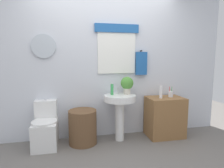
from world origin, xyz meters
name	(u,v)px	position (x,y,z in m)	size (l,w,h in m)	color
back_wall	(104,62)	(0.00, 1.15, 1.30)	(4.40, 0.18, 2.60)	silver
toilet	(46,129)	(-0.97, 0.88, 0.28)	(0.38, 0.51, 0.72)	white
laundry_hamper	(83,127)	(-0.39, 0.85, 0.27)	(0.45, 0.45, 0.55)	brown
pedestal_sink	(120,106)	(0.22, 0.85, 0.59)	(0.52, 0.52, 0.77)	white
faucet	(118,91)	(0.22, 0.97, 0.82)	(0.03, 0.03, 0.10)	silver
wooden_cabinet	(165,117)	(1.04, 0.85, 0.35)	(0.62, 0.44, 0.70)	olive
soap_bottle	(112,89)	(0.10, 0.90, 0.86)	(0.05, 0.05, 0.18)	green
potted_plant	(127,84)	(0.36, 0.91, 0.94)	(0.21, 0.21, 0.29)	beige
lotion_bottle	(161,92)	(0.93, 0.81, 0.80)	(0.05, 0.05, 0.21)	white
toothbrush_cup	(171,94)	(1.15, 0.87, 0.75)	(0.08, 0.08, 0.19)	silver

